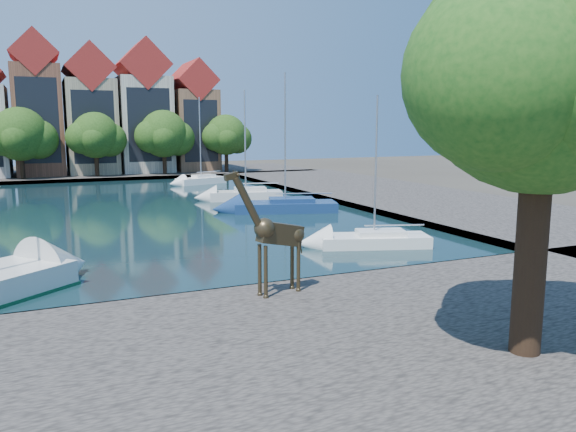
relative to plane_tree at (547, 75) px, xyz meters
name	(u,v)px	position (x,y,z in m)	size (l,w,h in m)	color
ground	(172,307)	(-7.62, 9.01, -7.67)	(160.00, 160.00, 0.00)	#38332B
water_basin	(103,212)	(-7.62, 33.01, -7.63)	(38.00, 50.00, 0.08)	black
near_quay	(232,380)	(-7.62, 2.01, -7.42)	(50.00, 14.00, 0.50)	#534D48
far_quay	(77,175)	(-7.62, 65.01, -7.42)	(60.00, 16.00, 0.50)	#534D48
right_quay	(386,193)	(17.38, 33.01, -7.42)	(14.00, 52.00, 0.50)	#534D48
plane_tree	(547,75)	(0.00, 0.00, 0.00)	(8.32, 6.40, 10.62)	#332114
townhouse_center	(38,109)	(-11.62, 64.99, 0.69)	(5.44, 9.18, 16.93)	brown
townhouse_east_inner	(90,115)	(-5.62, 64.99, 0.06)	(5.94, 9.18, 15.79)	tan
townhouse_east_mid	(143,113)	(0.88, 64.99, 0.43)	(6.43, 9.18, 16.65)	beige
townhouse_east_end	(192,120)	(7.38, 64.99, -0.56)	(5.44, 9.18, 14.43)	brown
far_tree_mid_west	(21,136)	(-13.51, 59.50, -2.38)	(7.80, 6.00, 8.00)	#332114
far_tree_mid_east	(96,137)	(-5.52, 59.50, -2.54)	(7.02, 5.40, 7.52)	#332114
far_tree_east	(165,135)	(2.49, 59.50, -2.43)	(7.54, 5.80, 7.84)	#332114
far_tree_far_east	(227,136)	(10.48, 59.50, -2.60)	(6.76, 5.20, 7.36)	#332114
giraffe_statue	(274,234)	(-4.23, 7.46, -4.98)	(3.10, 0.96, 4.45)	#3A2F1D
sailboat_right_a	(374,238)	(4.38, 14.52, -7.13)	(6.11, 3.75, 7.91)	white
sailboat_right_b	(285,204)	(4.91, 27.64, -7.05)	(7.99, 4.74, 10.15)	navy
sailboat_right_c	(246,193)	(4.38, 35.03, -7.00)	(6.48, 3.60, 9.32)	silver
sailboat_right_d	(201,179)	(4.38, 49.78, -7.04)	(5.78, 3.47, 9.39)	white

